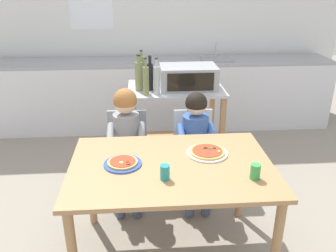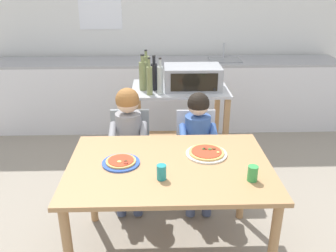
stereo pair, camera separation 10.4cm
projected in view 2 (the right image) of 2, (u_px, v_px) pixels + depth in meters
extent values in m
plane|color=gray|center=(166.00, 175.00, 3.70)|extent=(11.24, 11.24, 0.00)
cube|color=white|center=(162.00, 21.00, 4.77)|extent=(5.11, 0.12, 2.70)
cube|color=silver|center=(163.00, 95.00, 4.76)|extent=(4.60, 0.60, 0.87)
cube|color=#9E9EA3|center=(163.00, 62.00, 4.58)|extent=(4.60, 0.60, 0.03)
cube|color=gray|center=(225.00, 60.00, 4.60)|extent=(0.40, 0.33, 0.02)
cylinder|color=#B7BABF|center=(224.00, 51.00, 4.67)|extent=(0.02, 0.02, 0.20)
cube|color=#B7BABF|center=(180.00, 89.00, 3.45)|extent=(0.92, 0.61, 0.02)
cube|color=#AD7F51|center=(179.00, 142.00, 3.68)|extent=(0.85, 0.56, 0.02)
cube|color=#AD7F51|center=(137.00, 143.00, 3.37)|extent=(0.05, 0.05, 0.89)
cube|color=#AD7F51|center=(225.00, 142.00, 3.40)|extent=(0.05, 0.05, 0.89)
cube|color=#AD7F51|center=(139.00, 122.00, 3.86)|extent=(0.05, 0.05, 0.89)
cube|color=#AD7F51|center=(216.00, 121.00, 3.88)|extent=(0.05, 0.05, 0.89)
cube|color=#999BA0|center=(192.00, 77.00, 3.38)|extent=(0.54, 0.35, 0.22)
cube|color=black|center=(194.00, 82.00, 3.22)|extent=(0.43, 0.01, 0.17)
cylinder|color=black|center=(214.00, 89.00, 3.24)|extent=(0.02, 0.01, 0.02)
cylinder|color=black|center=(154.00, 77.00, 3.32)|extent=(0.06, 0.06, 0.25)
cylinder|color=black|center=(154.00, 60.00, 3.26)|extent=(0.03, 0.03, 0.07)
cylinder|color=black|center=(154.00, 56.00, 3.25)|extent=(0.03, 0.03, 0.01)
cylinder|color=olive|center=(146.00, 71.00, 3.48)|extent=(0.07, 0.07, 0.28)
cylinder|color=olive|center=(146.00, 54.00, 3.42)|extent=(0.03, 0.03, 0.05)
cylinder|color=black|center=(146.00, 50.00, 3.41)|extent=(0.03, 0.03, 0.01)
cylinder|color=olive|center=(143.00, 76.00, 3.32)|extent=(0.07, 0.07, 0.27)
cylinder|color=olive|center=(142.00, 59.00, 3.26)|extent=(0.03, 0.03, 0.06)
cylinder|color=black|center=(142.00, 55.00, 3.24)|extent=(0.04, 0.04, 0.01)
cylinder|color=olive|center=(149.00, 81.00, 3.19)|extent=(0.05, 0.05, 0.26)
cylinder|color=olive|center=(149.00, 63.00, 3.12)|extent=(0.02, 0.02, 0.07)
cylinder|color=black|center=(149.00, 58.00, 3.11)|extent=(0.02, 0.02, 0.01)
cylinder|color=#ADB7B2|center=(160.00, 81.00, 3.20)|extent=(0.06, 0.06, 0.26)
cylinder|color=#ADB7B2|center=(160.00, 63.00, 3.14)|extent=(0.02, 0.02, 0.07)
cylinder|color=black|center=(160.00, 58.00, 3.12)|extent=(0.03, 0.03, 0.01)
cube|color=#AD7F51|center=(169.00, 166.00, 2.38)|extent=(1.36, 0.93, 0.03)
cylinder|color=#AD7F51|center=(272.00, 251.00, 2.17)|extent=(0.06, 0.06, 0.72)
cylinder|color=#AD7F51|center=(92.00, 183.00, 2.88)|extent=(0.06, 0.06, 0.72)
cylinder|color=#AD7F51|center=(243.00, 181.00, 2.91)|extent=(0.06, 0.06, 0.72)
cube|color=gray|center=(130.00, 156.00, 3.14)|extent=(0.36, 0.36, 0.04)
cube|color=gray|center=(130.00, 129.00, 3.21)|extent=(0.34, 0.03, 0.38)
cylinder|color=gray|center=(147.00, 186.00, 3.09)|extent=(0.03, 0.03, 0.42)
cylinder|color=gray|center=(113.00, 187.00, 3.08)|extent=(0.03, 0.03, 0.42)
cylinder|color=gray|center=(148.00, 169.00, 3.37)|extent=(0.03, 0.03, 0.42)
cylinder|color=gray|center=(116.00, 170.00, 3.36)|extent=(0.03, 0.03, 0.42)
cube|color=silver|center=(197.00, 156.00, 3.14)|extent=(0.36, 0.36, 0.04)
cube|color=silver|center=(195.00, 130.00, 3.21)|extent=(0.34, 0.03, 0.38)
cylinder|color=silver|center=(215.00, 187.00, 3.09)|extent=(0.03, 0.03, 0.42)
cylinder|color=silver|center=(180.00, 187.00, 3.08)|extent=(0.03, 0.03, 0.42)
cylinder|color=silver|center=(210.00, 169.00, 3.37)|extent=(0.03, 0.03, 0.42)
cylinder|color=silver|center=(178.00, 170.00, 3.36)|extent=(0.03, 0.03, 0.42)
cube|color=#424C6B|center=(137.00, 160.00, 3.00)|extent=(0.10, 0.30, 0.10)
cylinder|color=#424C6B|center=(137.00, 192.00, 2.97)|extent=(0.08, 0.08, 0.44)
cube|color=#424C6B|center=(120.00, 160.00, 2.99)|extent=(0.10, 0.30, 0.10)
cylinder|color=#424C6B|center=(120.00, 193.00, 2.97)|extent=(0.08, 0.08, 0.44)
cylinder|color=gray|center=(144.00, 134.00, 2.95)|extent=(0.06, 0.26, 0.15)
cylinder|color=gray|center=(112.00, 134.00, 2.94)|extent=(0.06, 0.26, 0.15)
cylinder|color=gray|center=(129.00, 133.00, 3.05)|extent=(0.22, 0.22, 0.37)
sphere|color=beige|center=(127.00, 102.00, 2.94)|extent=(0.19, 0.19, 0.19)
sphere|color=#9E6633|center=(127.00, 100.00, 2.93)|extent=(0.20, 0.20, 0.20)
cube|color=#424C6B|center=(207.00, 160.00, 3.00)|extent=(0.10, 0.30, 0.10)
cylinder|color=#424C6B|center=(208.00, 193.00, 2.97)|extent=(0.08, 0.08, 0.44)
cube|color=#424C6B|center=(190.00, 160.00, 2.99)|extent=(0.10, 0.30, 0.10)
cylinder|color=#424C6B|center=(191.00, 193.00, 2.97)|extent=(0.08, 0.08, 0.44)
cylinder|color=#3D60A8|center=(214.00, 136.00, 2.95)|extent=(0.06, 0.26, 0.15)
cylinder|color=#3D60A8|center=(183.00, 136.00, 2.95)|extent=(0.06, 0.26, 0.15)
cylinder|color=#3D60A8|center=(197.00, 135.00, 3.05)|extent=(0.22, 0.22, 0.34)
sphere|color=beige|center=(198.00, 105.00, 2.95)|extent=(0.18, 0.18, 0.18)
sphere|color=black|center=(198.00, 103.00, 2.94)|extent=(0.19, 0.19, 0.19)
cylinder|color=#3356B7|center=(121.00, 163.00, 2.38)|extent=(0.25, 0.25, 0.01)
cylinder|color=tan|center=(121.00, 161.00, 2.37)|extent=(0.20, 0.20, 0.01)
cylinder|color=#B23D23|center=(121.00, 160.00, 2.37)|extent=(0.17, 0.17, 0.00)
cylinder|color=#563319|center=(126.00, 161.00, 2.35)|extent=(0.02, 0.02, 0.01)
cylinder|color=#DBC666|center=(119.00, 162.00, 2.34)|extent=(0.03, 0.03, 0.01)
cylinder|color=maroon|center=(126.00, 163.00, 2.32)|extent=(0.03, 0.03, 0.01)
cylinder|color=white|center=(206.00, 154.00, 2.49)|extent=(0.29, 0.29, 0.01)
cylinder|color=tan|center=(206.00, 152.00, 2.49)|extent=(0.25, 0.25, 0.01)
cylinder|color=#B23D23|center=(207.00, 151.00, 2.49)|extent=(0.21, 0.21, 0.00)
cylinder|color=#563319|center=(214.00, 149.00, 2.51)|extent=(0.02, 0.02, 0.01)
cylinder|color=#386628|center=(210.00, 149.00, 2.51)|extent=(0.03, 0.03, 0.01)
cylinder|color=maroon|center=(205.00, 149.00, 2.52)|extent=(0.03, 0.03, 0.01)
cylinder|color=#DBC666|center=(218.00, 152.00, 2.46)|extent=(0.02, 0.02, 0.01)
cylinder|color=#386628|center=(204.00, 149.00, 2.51)|extent=(0.02, 0.02, 0.01)
cylinder|color=green|center=(253.00, 173.00, 2.17)|extent=(0.06, 0.06, 0.10)
cylinder|color=teal|center=(162.00, 172.00, 2.18)|extent=(0.06, 0.06, 0.10)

